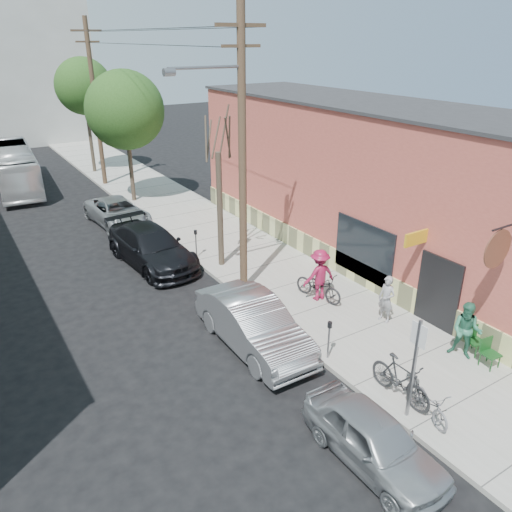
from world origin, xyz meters
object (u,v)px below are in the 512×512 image
tree_leafy_mid (125,110)px  patron_green (466,331)px  parking_meter_far (196,239)px  patio_chair_a (476,341)px  cyclist (319,275)px  patron_grey (386,299)px  car_1 (253,324)px  tree_leafy_far (84,86)px  parked_bike_b (427,401)px  tree_bare (220,211)px  bus (15,168)px  parked_bike_a (401,380)px  sign_post (415,360)px  car_2 (151,247)px  utility_pole_near (241,152)px  car_3 (118,212)px  parking_meter_near (329,334)px  car_0 (374,439)px  patio_chair_b (491,354)px

tree_leafy_mid → patron_green: 21.18m
parking_meter_far → patio_chair_a: size_ratio=1.41×
cyclist → patron_grey: bearing=115.8°
patio_chair_a → car_1: (-5.36, 4.10, 0.22)m
tree_leafy_far → parked_bike_b: size_ratio=4.63×
patron_grey → car_1: patron_grey is taller
tree_bare → parked_bike_b: tree_bare is taller
tree_leafy_mid → bus: tree_leafy_mid is taller
tree_bare → patron_grey: bearing=-70.7°
parked_bike_a → parking_meter_far: bearing=91.8°
sign_post → tree_bare: size_ratio=0.59×
car_1 → car_2: bearing=93.1°
parking_meter_far → parked_bike_a: size_ratio=0.62×
parked_bike_a → bus: 28.18m
tree_leafy_mid → car_2: tree_leafy_mid is taller
car_1 → bus: (-3.29, 23.37, 0.54)m
utility_pole_near → tree_bare: utility_pole_near is taller
tree_leafy_mid → car_1: (-2.00, -16.53, -4.49)m
patio_chair_a → car_3: bearing=121.2°
car_3 → parking_meter_far: bearing=-81.3°
patio_chair_a → parking_meter_near: bearing=164.6°
tree_bare → car_2: (-2.35, 1.90, -1.74)m
parking_meter_near → car_0: size_ratio=0.33×
parking_meter_near → patron_grey: size_ratio=0.75×
cyclist → patio_chair_b: bearing=110.1°
parking_meter_near → bus: bearing=100.6°
car_1 → parking_meter_far: bearing=78.8°
car_2 → car_3: (0.35, 5.63, -0.13)m
patron_grey → parked_bike_a: patron_grey is taller
patio_chair_a → bus: (-8.65, 27.47, 0.76)m
tree_leafy_mid → patron_green: size_ratio=4.06×
patron_green → tree_leafy_mid: bearing=163.8°
cyclist → car_3: 12.64m
tree_bare → patron_green: (2.92, -9.77, -1.48)m
parking_meter_far → utility_pole_near: utility_pole_near is taller
sign_post → parking_meter_far: size_ratio=2.26×
cyclist → car_2: (-3.89, 6.50, -0.33)m
sign_post → parking_meter_far: 11.96m
tree_bare → cyclist: size_ratio=2.45×
parked_bike_a → car_2: 12.19m
utility_pole_near → cyclist: 5.19m
sign_post → parked_bike_a: (0.31, 0.58, -1.08)m
patio_chair_b → car_3: size_ratio=0.18×
patio_chair_a → patron_green: size_ratio=0.49×
parking_meter_near → bus: (-4.74, 25.26, 0.37)m
parked_bike_b → patio_chair_a: bearing=31.2°
patio_chair_b → parked_bike_b: (-3.20, -0.40, -0.00)m
tree_bare → cyclist: bearing=-71.5°
cyclist → bus: 23.23m
utility_pole_near → tree_bare: size_ratio=2.10×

